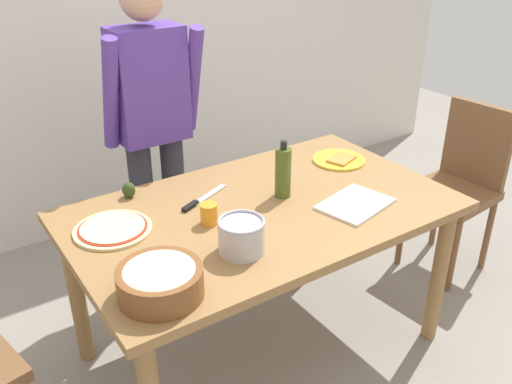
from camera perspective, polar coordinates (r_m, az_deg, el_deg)
ground at (r=2.77m, az=0.60°, el=-15.51°), size 8.00×8.00×0.00m
wall_back at (r=3.52m, az=-14.89°, el=16.89°), size 5.60×0.10×2.60m
dining_table at (r=2.37m, az=0.68°, el=-3.50°), size 1.60×0.96×0.76m
person_cook at (r=2.80m, az=-10.61°, el=7.12°), size 0.49×0.25×1.62m
chair_wooden_right at (r=3.27m, az=20.34°, el=1.23°), size 0.44×0.44×0.95m
pizza_raw_on_board at (r=2.22m, az=-14.54°, el=-3.70°), size 0.30×0.30×0.02m
plate_with_slice at (r=2.77m, az=8.57°, el=3.32°), size 0.26×0.26×0.02m
popcorn_bowl at (r=1.81m, az=-9.87°, el=-8.88°), size 0.28×0.28×0.11m
olive_oil_bottle at (r=2.37m, az=2.80°, el=2.06°), size 0.07×0.07×0.26m
steel_pot at (r=2.00m, az=-1.52°, el=-4.53°), size 0.17×0.17×0.13m
cup_orange at (r=2.19m, az=-4.87°, el=-2.26°), size 0.07×0.07×0.08m
cutting_board_white at (r=2.37m, az=10.18°, el=-1.23°), size 0.34×0.28×0.01m
chef_knife at (r=2.37m, az=-5.84°, el=-0.89°), size 0.27×0.14×0.02m
avocado at (r=2.45m, az=-12.98°, el=0.21°), size 0.06×0.06×0.07m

